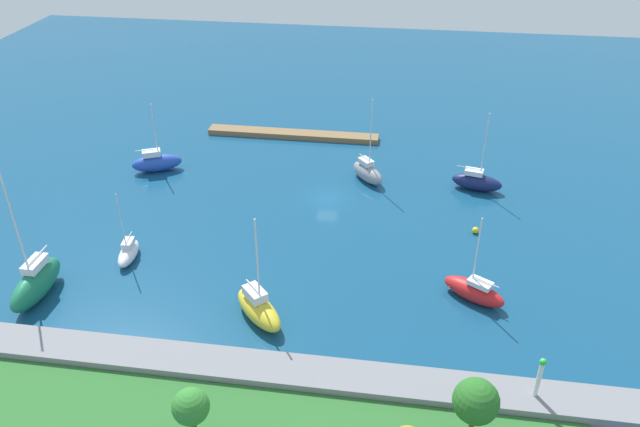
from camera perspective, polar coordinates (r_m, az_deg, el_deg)
The scene contains 14 objects.
water at distance 76.52m, azimuth 0.66°, elevation 1.38°, with size 160.00×160.00×0.00m, color navy.
pier_dock at distance 92.76m, azimuth -2.49°, elevation 7.26°, with size 25.21×2.36×0.76m, color olive.
breakwater at distance 52.43m, azimuth -3.94°, elevation -14.39°, with size 72.95×3.50×1.52m, color gray.
harbor_beacon at distance 50.93m, azimuth 19.47°, elevation -13.72°, with size 0.56×0.56×3.73m.
park_tree_midwest at distance 45.60m, azimuth 14.07°, elevation -16.35°, with size 3.25×3.25×5.96m.
park_tree_west at distance 45.48m, azimuth -11.73°, elevation -16.97°, with size 2.63×2.63×5.24m.
sailboat_yellow_outer_mooring at distance 57.84m, azimuth -5.65°, elevation -8.60°, with size 6.30×6.55×11.03m.
sailboat_blue_far_north at distance 85.23m, azimuth -14.72°, elevation 4.56°, with size 6.79×4.63×9.36m.
sailboat_navy_by_breakwater at distance 80.37m, azimuth 14.13°, elevation 2.87°, with size 6.51×3.51×10.31m.
sailboat_white_mid_basin at distance 68.31m, azimuth -17.12°, elevation -3.41°, with size 2.12×4.88×8.02m.
sailboat_red_inner_mooring at distance 61.62m, azimuth 13.92°, elevation -6.86°, with size 6.44×5.04×9.07m.
sailboat_green_west_end at distance 65.69m, azimuth -24.55°, elevation -5.77°, with size 2.44×7.86×14.14m.
sailboat_gray_near_pier at distance 80.27m, azimuth 4.38°, elevation 3.80°, with size 5.21×5.71×11.11m.
mooring_buoy_yellow at distance 71.85m, azimuth 14.03°, elevation -1.49°, with size 0.75×0.75×0.75m, color yellow.
Camera 1 is at (-8.74, 65.68, 38.28)m, focal length 34.98 mm.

